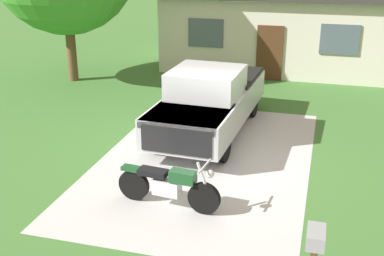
{
  "coord_description": "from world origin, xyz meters",
  "views": [
    {
      "loc": [
        2.63,
        -10.74,
        5.05
      ],
      "look_at": [
        -0.28,
        -0.22,
        0.9
      ],
      "focal_mm": 46.02,
      "sensor_mm": 36.0,
      "label": 1
    }
  ],
  "objects": [
    {
      "name": "motorcycle",
      "position": [
        -0.17,
        -2.38,
        0.47
      ],
      "size": [
        2.21,
        0.7,
        1.09
      ],
      "color": "black",
      "rests_on": "ground"
    },
    {
      "name": "ground_plane",
      "position": [
        0.0,
        0.0,
        0.0
      ],
      "size": [
        80.0,
        80.0,
        0.0
      ],
      "primitive_type": "plane",
      "color": "#3E6D30"
    },
    {
      "name": "neighbor_house",
      "position": [
        0.53,
        10.49,
        1.79
      ],
      "size": [
        9.6,
        5.6,
        3.5
      ],
      "color": "beige",
      "rests_on": "ground"
    },
    {
      "name": "mailbox",
      "position": [
        2.73,
        -4.56,
        0.98
      ],
      "size": [
        0.26,
        0.48,
        1.26
      ],
      "color": "#4C3823",
      "rests_on": "ground"
    },
    {
      "name": "pickup_truck",
      "position": [
        -0.35,
        1.98,
        0.95
      ],
      "size": [
        2.26,
        5.71,
        1.9
      ],
      "color": "black",
      "rests_on": "ground"
    },
    {
      "name": "driveway_pad",
      "position": [
        0.0,
        0.0,
        0.0
      ],
      "size": [
        5.03,
        8.15,
        0.01
      ],
      "primitive_type": "cube",
      "color": "#B7B7B7",
      "rests_on": "ground"
    }
  ]
}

